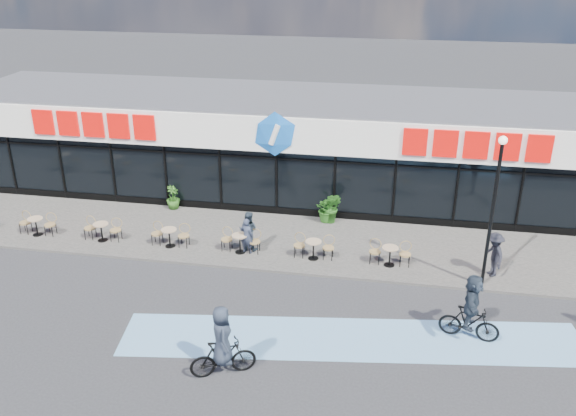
{
  "coord_description": "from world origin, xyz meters",
  "views": [
    {
      "loc": [
        4.82,
        -16.91,
        11.15
      ],
      "look_at": [
        1.13,
        3.5,
        1.96
      ],
      "focal_mm": 38.0,
      "sensor_mm": 36.0,
      "label": 1
    }
  ],
  "objects_px": {
    "patron_left": "(247,236)",
    "patron_right": "(248,231)",
    "lamp_post": "(494,201)",
    "pedestrian_a": "(494,254)",
    "potted_plant_right": "(327,209)",
    "potted_plant_mid": "(332,208)",
    "potted_plant_left": "(173,197)",
    "cyclist_a": "(471,310)"
  },
  "relations": [
    {
      "from": "potted_plant_mid",
      "to": "pedestrian_a",
      "type": "xyz_separation_m",
      "value": [
        6.13,
        -3.38,
        0.15
      ]
    },
    {
      "from": "potted_plant_right",
      "to": "patron_left",
      "type": "bearing_deg",
      "value": -128.51
    },
    {
      "from": "cyclist_a",
      "to": "potted_plant_right",
      "type": "bearing_deg",
      "value": 125.07
    },
    {
      "from": "patron_left",
      "to": "pedestrian_a",
      "type": "xyz_separation_m",
      "value": [
        9.02,
        -0.11,
        0.12
      ]
    },
    {
      "from": "potted_plant_mid",
      "to": "cyclist_a",
      "type": "relative_size",
      "value": 0.62
    },
    {
      "from": "potted_plant_right",
      "to": "patron_left",
      "type": "height_order",
      "value": "patron_left"
    },
    {
      "from": "potted_plant_left",
      "to": "pedestrian_a",
      "type": "bearing_deg",
      "value": -15.19
    },
    {
      "from": "potted_plant_left",
      "to": "patron_right",
      "type": "xyz_separation_m",
      "value": [
        4.23,
        -3.19,
        0.26
      ]
    },
    {
      "from": "potted_plant_right",
      "to": "pedestrian_a",
      "type": "xyz_separation_m",
      "value": [
        6.33,
        -3.48,
        0.26
      ]
    },
    {
      "from": "patron_right",
      "to": "patron_left",
      "type": "bearing_deg",
      "value": 98.43
    },
    {
      "from": "potted_plant_left",
      "to": "pedestrian_a",
      "type": "distance_m",
      "value": 13.73
    },
    {
      "from": "lamp_post",
      "to": "patron_left",
      "type": "height_order",
      "value": "lamp_post"
    },
    {
      "from": "cyclist_a",
      "to": "patron_left",
      "type": "bearing_deg",
      "value": 152.96
    },
    {
      "from": "patron_left",
      "to": "pedestrian_a",
      "type": "height_order",
      "value": "pedestrian_a"
    },
    {
      "from": "potted_plant_mid",
      "to": "patron_left",
      "type": "relative_size",
      "value": 0.96
    },
    {
      "from": "patron_left",
      "to": "pedestrian_a",
      "type": "bearing_deg",
      "value": -169.68
    },
    {
      "from": "lamp_post",
      "to": "patron_right",
      "type": "relative_size",
      "value": 3.44
    },
    {
      "from": "lamp_post",
      "to": "potted_plant_right",
      "type": "xyz_separation_m",
      "value": [
        -5.93,
        4.28,
        -2.62
      ]
    },
    {
      "from": "potted_plant_right",
      "to": "pedestrian_a",
      "type": "distance_m",
      "value": 7.23
    },
    {
      "from": "lamp_post",
      "to": "potted_plant_left",
      "type": "bearing_deg",
      "value": 161.1
    },
    {
      "from": "patron_left",
      "to": "cyclist_a",
      "type": "xyz_separation_m",
      "value": [
        7.88,
        -4.02,
        0.19
      ]
    },
    {
      "from": "lamp_post",
      "to": "pedestrian_a",
      "type": "distance_m",
      "value": 2.53
    },
    {
      "from": "potted_plant_left",
      "to": "patron_left",
      "type": "height_order",
      "value": "patron_left"
    },
    {
      "from": "patron_left",
      "to": "cyclist_a",
      "type": "relative_size",
      "value": 0.65
    },
    {
      "from": "patron_left",
      "to": "pedestrian_a",
      "type": "distance_m",
      "value": 9.02
    },
    {
      "from": "potted_plant_left",
      "to": "potted_plant_right",
      "type": "xyz_separation_m",
      "value": [
        6.92,
        -0.12,
        0.04
      ]
    },
    {
      "from": "potted_plant_mid",
      "to": "patron_left",
      "type": "distance_m",
      "value": 4.37
    },
    {
      "from": "patron_right",
      "to": "pedestrian_a",
      "type": "height_order",
      "value": "pedestrian_a"
    },
    {
      "from": "potted_plant_right",
      "to": "patron_right",
      "type": "xyz_separation_m",
      "value": [
        -2.69,
        -3.08,
        0.21
      ]
    },
    {
      "from": "patron_left",
      "to": "cyclist_a",
      "type": "height_order",
      "value": "cyclist_a"
    },
    {
      "from": "potted_plant_left",
      "to": "patron_right",
      "type": "bearing_deg",
      "value": -37.09
    },
    {
      "from": "pedestrian_a",
      "to": "cyclist_a",
      "type": "relative_size",
      "value": 0.76
    },
    {
      "from": "lamp_post",
      "to": "patron_right",
      "type": "distance_m",
      "value": 9.03
    },
    {
      "from": "lamp_post",
      "to": "potted_plant_right",
      "type": "distance_m",
      "value": 7.77
    },
    {
      "from": "patron_left",
      "to": "cyclist_a",
      "type": "distance_m",
      "value": 8.85
    },
    {
      "from": "lamp_post",
      "to": "potted_plant_mid",
      "type": "relative_size",
      "value": 3.95
    },
    {
      "from": "potted_plant_mid",
      "to": "cyclist_a",
      "type": "height_order",
      "value": "cyclist_a"
    },
    {
      "from": "patron_left",
      "to": "patron_right",
      "type": "relative_size",
      "value": 0.91
    },
    {
      "from": "potted_plant_left",
      "to": "potted_plant_mid",
      "type": "height_order",
      "value": "potted_plant_mid"
    },
    {
      "from": "potted_plant_left",
      "to": "lamp_post",
      "type": "bearing_deg",
      "value": -18.9
    },
    {
      "from": "potted_plant_mid",
      "to": "potted_plant_right",
      "type": "xyz_separation_m",
      "value": [
        -0.21,
        0.1,
        -0.11
      ]
    },
    {
      "from": "potted_plant_mid",
      "to": "patron_right",
      "type": "height_order",
      "value": "patron_right"
    }
  ]
}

